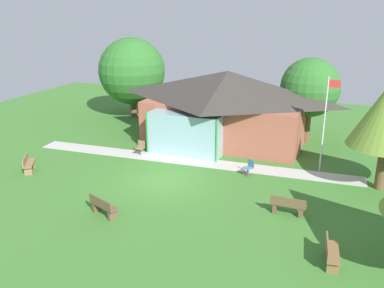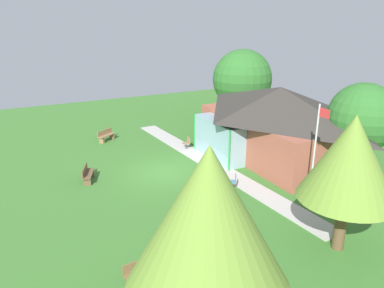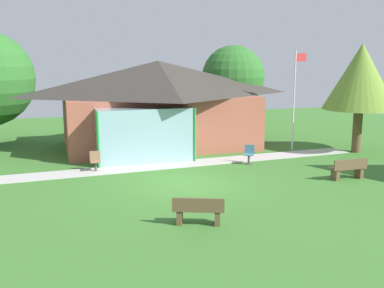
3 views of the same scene
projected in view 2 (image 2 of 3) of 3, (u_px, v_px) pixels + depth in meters
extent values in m
plane|color=#3D752D|center=(164.00, 173.00, 21.56)|extent=(44.00, 44.00, 0.00)
cube|color=#A35642|center=(277.00, 136.00, 23.78)|extent=(9.73, 5.91, 2.78)
pyramid|color=#38332D|center=(280.00, 101.00, 23.03)|extent=(10.73, 6.91, 1.80)
cube|color=#8CB2BF|center=(219.00, 139.00, 23.52)|extent=(4.38, 1.20, 2.50)
cylinder|color=green|center=(195.00, 132.00, 25.10)|extent=(0.12, 0.12, 2.50)
cylinder|color=green|center=(229.00, 151.00, 21.41)|extent=(0.12, 0.12, 2.50)
cube|color=#BCB7B2|center=(210.00, 163.00, 22.91)|extent=(19.09, 2.50, 0.03)
cylinder|color=silver|center=(314.00, 159.00, 16.69)|extent=(0.08, 0.08, 5.11)
cube|color=red|center=(324.00, 113.00, 15.72)|extent=(0.60, 0.02, 0.40)
cube|color=brown|center=(88.00, 174.00, 20.30)|extent=(1.56, 0.95, 0.06)
cube|color=brown|center=(90.00, 174.00, 20.90)|extent=(0.29, 0.43, 0.39)
cube|color=brown|center=(87.00, 182.00, 19.86)|extent=(0.29, 0.43, 0.39)
cube|color=brown|center=(85.00, 170.00, 20.21)|extent=(1.42, 0.59, 0.36)
cube|color=olive|center=(107.00, 135.00, 26.98)|extent=(1.20, 1.49, 0.06)
cube|color=olive|center=(112.00, 136.00, 27.52)|extent=(0.42, 0.36, 0.39)
cube|color=olive|center=(102.00, 141.00, 26.61)|extent=(0.42, 0.36, 0.39)
cube|color=olive|center=(105.00, 132.00, 27.00)|extent=(0.88, 1.28, 0.36)
cube|color=brown|center=(197.00, 221.00, 15.53)|extent=(1.50, 0.45, 0.06)
cube|color=brown|center=(191.00, 220.00, 16.07)|extent=(0.16, 0.40, 0.39)
cube|color=brown|center=(203.00, 233.00, 15.15)|extent=(0.16, 0.40, 0.39)
cube|color=brown|center=(193.00, 218.00, 15.38)|extent=(1.50, 0.07, 0.36)
cube|color=brown|center=(146.00, 271.00, 12.47)|extent=(0.64, 1.55, 0.06)
cube|color=brown|center=(160.00, 271.00, 12.85)|extent=(0.42, 0.21, 0.39)
cube|color=brown|center=(131.00, 283.00, 12.26)|extent=(0.42, 0.21, 0.39)
cube|color=brown|center=(143.00, 263.00, 12.55)|extent=(0.26, 1.49, 0.36)
cube|color=#8C6B4C|center=(186.00, 143.00, 25.28)|extent=(0.45, 0.45, 0.04)
cube|color=#8C6B4C|center=(189.00, 140.00, 25.29)|extent=(0.44, 0.05, 0.40)
cylinder|color=#4C4C51|center=(186.00, 146.00, 25.35)|extent=(0.10, 0.10, 0.42)
cylinder|color=#4C4C51|center=(186.00, 149.00, 25.42)|extent=(0.36, 0.36, 0.02)
cube|color=teal|center=(232.00, 182.00, 19.31)|extent=(0.61, 0.61, 0.04)
cube|color=teal|center=(236.00, 178.00, 19.23)|extent=(0.40, 0.26, 0.40)
cylinder|color=#4C4C51|center=(232.00, 186.00, 19.39)|extent=(0.10, 0.10, 0.42)
cylinder|color=#4C4C51|center=(231.00, 189.00, 19.45)|extent=(0.36, 0.36, 0.02)
cylinder|color=brown|center=(341.00, 224.00, 14.14)|extent=(0.46, 0.46, 2.20)
cone|color=olive|center=(351.00, 158.00, 13.25)|extent=(3.62, 3.62, 3.26)
cone|color=olive|center=(208.00, 220.00, 8.70)|extent=(4.21, 4.21, 3.79)
cylinder|color=brown|center=(241.00, 110.00, 32.72)|extent=(0.54, 0.54, 1.68)
sphere|color=#2D6B28|center=(242.00, 79.00, 31.82)|extent=(5.16, 5.16, 5.16)
cylinder|color=brown|center=(356.00, 160.00, 20.39)|extent=(0.47, 0.47, 2.22)
sphere|color=#2D6B28|center=(362.00, 117.00, 19.58)|extent=(3.71, 3.71, 3.71)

